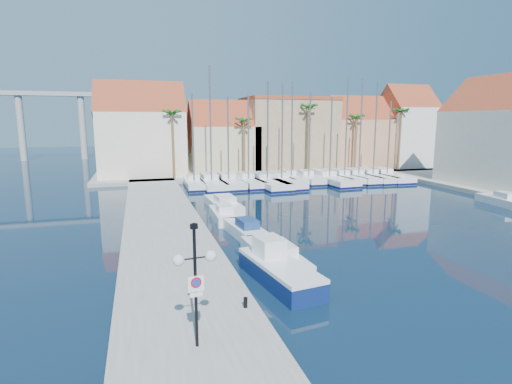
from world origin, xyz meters
TOP-DOWN VIEW (x-y plane):
  - ground at (0.00, 0.00)m, footprint 260.00×260.00m
  - quay_west at (-9.00, 13.50)m, footprint 6.00×77.00m
  - shore_north at (10.00, 48.00)m, footprint 54.00×16.00m
  - lamp_post at (-9.00, -0.67)m, footprint 1.51×0.53m
  - bollard at (-6.60, 1.70)m, footprint 0.18×0.18m
  - fishing_boat at (-3.94, 5.08)m, footprint 2.89×6.31m
  - motorboat_west_0 at (-3.20, 7.72)m, footprint 2.45×6.77m
  - motorboat_west_1 at (-3.42, 13.64)m, footprint 2.25×5.59m
  - motorboat_west_2 at (-3.94, 18.82)m, footprint 1.90×5.48m
  - motorboat_west_3 at (-3.05, 23.16)m, footprint 2.57×7.24m
  - motorboat_east_1 at (23.99, 16.93)m, footprint 2.22×5.37m
  - sailboat_0 at (-4.06, 36.46)m, footprint 2.38×8.21m
  - sailboat_1 at (-1.91, 36.34)m, footprint 2.86×10.57m
  - sailboat_2 at (0.27, 36.24)m, footprint 2.78×9.96m
  - sailboat_3 at (2.86, 36.09)m, footprint 2.91×9.44m
  - sailboat_4 at (5.07, 35.17)m, footprint 3.68×12.03m
  - sailboat_5 at (7.07, 35.28)m, footprint 3.43×11.47m
  - sailboat_6 at (9.21, 37.11)m, footprint 2.25×8.10m
  - sailboat_7 at (11.49, 36.36)m, footprint 2.54×8.41m
  - sailboat_8 at (14.02, 35.50)m, footprint 3.79×12.19m
  - sailboat_9 at (16.53, 35.72)m, footprint 2.55×9.57m
  - sailboat_10 at (18.79, 35.92)m, footprint 2.95×10.73m
  - sailboat_11 at (20.88, 35.57)m, footprint 2.83×10.48m
  - sailboat_12 at (23.17, 35.60)m, footprint 3.42×11.12m
  - building_0 at (-10.00, 47.00)m, footprint 12.30×9.00m
  - building_1 at (2.00, 47.00)m, footprint 10.30×8.00m
  - building_2 at (13.00, 48.00)m, footprint 14.20×10.20m
  - building_3 at (25.00, 47.00)m, footprint 10.30×8.00m
  - building_4 at (34.00, 46.00)m, footprint 8.30×8.00m
  - building_6 at (32.00, 24.00)m, footprint 9.00×14.30m
  - palm_0 at (-6.00, 42.00)m, footprint 2.60×2.60m
  - palm_1 at (4.00, 42.00)m, footprint 2.60×2.60m
  - palm_2 at (14.00, 42.00)m, footprint 2.60×2.60m
  - palm_3 at (22.00, 42.00)m, footprint 2.60×2.60m
  - palm_4 at (30.00, 42.00)m, footprint 2.60×2.60m

SIDE VIEW (x-z plane):
  - ground at x=0.00m, z-range 0.00..0.00m
  - quay_west at x=-9.00m, z-range 0.00..0.50m
  - shore_north at x=10.00m, z-range 0.00..0.50m
  - motorboat_west_0 at x=-3.20m, z-range -0.19..1.21m
  - motorboat_west_2 at x=-3.94m, z-range -0.19..1.21m
  - motorboat_west_1 at x=-3.42m, z-range -0.19..1.21m
  - motorboat_west_3 at x=-3.05m, z-range -0.19..1.21m
  - motorboat_east_1 at x=23.99m, z-range -0.19..1.21m
  - sailboat_8 at x=14.02m, z-range -5.19..6.30m
  - sailboat_12 at x=23.17m, z-range -4.95..6.06m
  - sailboat_4 at x=5.07m, z-range -5.99..7.13m
  - sailboat_5 at x=7.07m, z-range -5.86..7.00m
  - sailboat_2 at x=0.27m, z-range -5.10..6.24m
  - sailboat_3 at x=2.86m, z-range -5.21..6.37m
  - sailboat_11 at x=20.88m, z-range -6.21..7.39m
  - sailboat_10 at x=18.79m, z-range -6.38..7.57m
  - sailboat_0 at x=-4.06m, z-range -5.19..6.40m
  - sailboat_1 at x=-1.91m, z-range -6.86..8.07m
  - sailboat_7 at x=11.49m, z-range -5.40..6.62m
  - sailboat_9 at x=16.53m, z-range -6.46..7.69m
  - sailboat_6 at x=9.21m, z-range -6.11..7.40m
  - fishing_boat at x=-3.94m, z-range -0.36..1.77m
  - bollard at x=-6.60m, z-range 0.50..0.94m
  - lamp_post at x=-9.00m, z-range 1.20..5.66m
  - building_1 at x=2.00m, z-range -0.20..10.80m
  - building_3 at x=25.00m, z-range -0.14..11.86m
  - building_2 at x=13.00m, z-range 0.51..12.01m
  - building_6 at x=32.00m, z-range -0.23..13.27m
  - building_0 at x=-10.00m, z-range -0.23..13.27m
  - building_4 at x=34.00m, z-range -0.03..13.97m
  - palm_1 at x=4.00m, z-range 3.56..12.71m
  - palm_3 at x=22.00m, z-range 3.78..13.43m
  - palm_0 at x=-6.00m, z-range 4.00..14.15m
  - palm_4 at x=30.00m, z-range 4.22..14.87m
  - palm_2 at x=14.00m, z-range 4.44..15.59m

